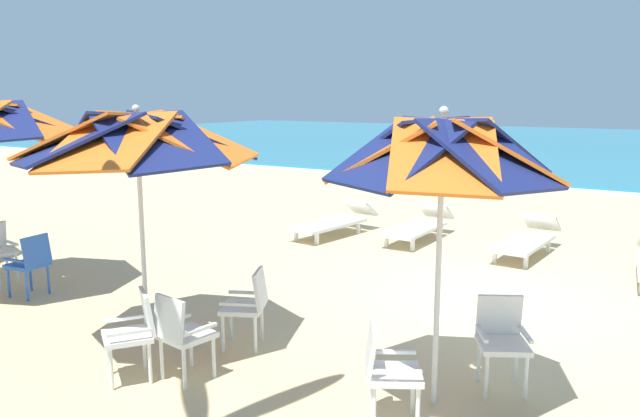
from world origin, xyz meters
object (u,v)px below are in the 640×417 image
object	(u,v)px
beach_umbrella_0	(442,153)
plastic_chair_4	(249,303)
plastic_chair_1	(502,337)
plastic_chair_0	(386,367)
plastic_chair_2	(134,330)
sun_lounger_1	(527,239)
plastic_chair_3	(181,332)
plastic_chair_6	(31,261)
sun_lounger_2	(419,226)
beach_umbrella_1	(137,139)
sun_lounger_3	(335,221)

from	to	relation	value
beach_umbrella_0	plastic_chair_4	size ratio (longest dim) A/B	3.03
plastic_chair_1	plastic_chair_0	bearing A→B (deg)	-117.14
plastic_chair_2	sun_lounger_1	world-z (taller)	plastic_chair_2
sun_lounger_1	plastic_chair_3	bearing A→B (deg)	-102.87
plastic_chair_3	plastic_chair_6	world-z (taller)	same
sun_lounger_1	sun_lounger_2	size ratio (longest dim) A/B	1.01
sun_lounger_2	plastic_chair_1	bearing A→B (deg)	-59.39
beach_umbrella_1	plastic_chair_3	world-z (taller)	beach_umbrella_1
plastic_chair_2	plastic_chair_3	world-z (taller)	same
beach_umbrella_0	sun_lounger_3	xyz separation A→B (m)	(-4.29, 5.42, -1.96)
plastic_chair_0	beach_umbrella_1	distance (m)	3.42
plastic_chair_1	beach_umbrella_1	distance (m)	4.10
sun_lounger_1	plastic_chair_0	bearing A→B (deg)	-85.75
beach_umbrella_0	plastic_chair_1	bearing A→B (deg)	58.12
beach_umbrella_0	sun_lounger_2	xyz separation A→B (m)	(-2.72, 5.91, -1.96)
plastic_chair_4	plastic_chair_3	bearing A→B (deg)	-90.99
plastic_chair_0	plastic_chair_6	distance (m)	5.61
beach_umbrella_0	plastic_chair_4	distance (m)	2.81
beach_umbrella_0	plastic_chair_0	bearing A→B (deg)	-111.05
beach_umbrella_0	plastic_chair_1	world-z (taller)	beach_umbrella_0
plastic_chair_3	sun_lounger_2	distance (m)	6.80
beach_umbrella_0	beach_umbrella_1	world-z (taller)	beach_umbrella_0
beach_umbrella_0	sun_lounger_1	bearing A→B (deg)	96.69
plastic_chair_0	plastic_chair_2	distance (m)	2.48
plastic_chair_3	plastic_chair_2	bearing A→B (deg)	-154.50
plastic_chair_6	plastic_chair_2	bearing A→B (deg)	-17.35
plastic_chair_1	beach_umbrella_1	size ratio (longest dim) A/B	0.33
plastic_chair_3	plastic_chair_6	bearing A→B (deg)	167.57
plastic_chair_4	plastic_chair_6	world-z (taller)	same
plastic_chair_0	plastic_chair_6	bearing A→B (deg)	175.29
beach_umbrella_1	plastic_chair_4	bearing A→B (deg)	33.27
beach_umbrella_1	sun_lounger_2	bearing A→B (deg)	86.33
beach_umbrella_1	plastic_chair_6	bearing A→B (deg)	171.59
plastic_chair_6	plastic_chair_0	bearing A→B (deg)	-4.71
plastic_chair_4	plastic_chair_6	xyz separation A→B (m)	(-3.60, -0.21, 0.00)
plastic_chair_3	sun_lounger_3	distance (m)	6.63
plastic_chair_1	sun_lounger_1	xyz separation A→B (m)	(-1.08, 5.20, -0.22)
sun_lounger_3	plastic_chair_2	bearing A→B (deg)	-75.73
beach_umbrella_0	plastic_chair_2	xyz separation A→B (m)	(-2.64, -1.07, -1.74)
beach_umbrella_0	plastic_chair_0	world-z (taller)	beach_umbrella_0
plastic_chair_0	sun_lounger_1	size ratio (longest dim) A/B	0.40
beach_umbrella_0	sun_lounger_2	size ratio (longest dim) A/B	1.22
plastic_chair_2	sun_lounger_1	bearing A→B (deg)	74.23
sun_lounger_2	plastic_chair_0	bearing A→B (deg)	-68.75
plastic_chair_0	plastic_chair_6	world-z (taller)	same
plastic_chair_0	sun_lounger_1	world-z (taller)	plastic_chair_0
beach_umbrella_1	plastic_chair_3	distance (m)	2.03
plastic_chair_2	plastic_chair_4	distance (m)	1.28
plastic_chair_0	plastic_chair_2	size ratio (longest dim) A/B	1.00
plastic_chair_4	plastic_chair_6	distance (m)	3.61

